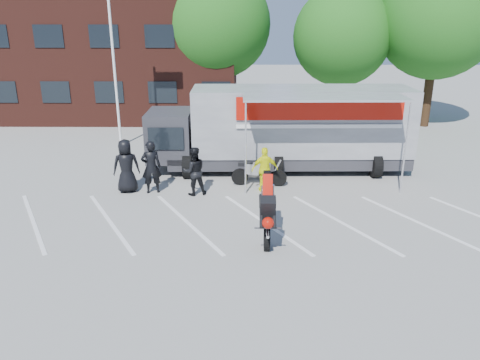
{
  "coord_description": "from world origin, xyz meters",
  "views": [
    {
      "loc": [
        -0.42,
        -12.23,
        6.06
      ],
      "look_at": [
        -0.55,
        1.26,
        1.3
      ],
      "focal_mm": 35.0,
      "sensor_mm": 36.0,
      "label": 1
    }
  ],
  "objects_px": {
    "tree_left": "(217,24)",
    "spectator_leather_b": "(151,167)",
    "tree_right": "(438,19)",
    "flagpole": "(117,39)",
    "parked_motorcycle": "(259,185)",
    "transporter_truck": "(287,169)",
    "tree_mid": "(342,37)",
    "spectator_hivis": "(265,170)",
    "stunt_bike_rider": "(266,237)",
    "spectator_leather_c": "(194,171)",
    "spectator_leather_a": "(126,166)"
  },
  "relations": [
    {
      "from": "tree_right",
      "to": "stunt_bike_rider",
      "type": "xyz_separation_m",
      "value": [
        -9.79,
        -14.54,
        -5.88
      ]
    },
    {
      "from": "parked_motorcycle",
      "to": "spectator_leather_b",
      "type": "height_order",
      "value": "spectator_leather_b"
    },
    {
      "from": "tree_left",
      "to": "spectator_hivis",
      "type": "bearing_deg",
      "value": -79.27
    },
    {
      "from": "tree_left",
      "to": "spectator_leather_c",
      "type": "distance_m",
      "value": 13.46
    },
    {
      "from": "tree_right",
      "to": "tree_left",
      "type": "bearing_deg",
      "value": 172.87
    },
    {
      "from": "stunt_bike_rider",
      "to": "tree_mid",
      "type": "bearing_deg",
      "value": 73.41
    },
    {
      "from": "tree_left",
      "to": "spectator_hivis",
      "type": "xyz_separation_m",
      "value": [
        2.32,
        -12.25,
        -4.74
      ]
    },
    {
      "from": "spectator_leather_c",
      "to": "spectator_hivis",
      "type": "height_order",
      "value": "spectator_leather_c"
    },
    {
      "from": "flagpole",
      "to": "spectator_leather_a",
      "type": "distance_m",
      "value": 7.72
    },
    {
      "from": "flagpole",
      "to": "spectator_hivis",
      "type": "xyz_separation_m",
      "value": [
        6.57,
        -6.25,
        -4.23
      ]
    },
    {
      "from": "tree_left",
      "to": "parked_motorcycle",
      "type": "bearing_deg",
      "value": -79.6
    },
    {
      "from": "spectator_hivis",
      "to": "transporter_truck",
      "type": "bearing_deg",
      "value": -120.68
    },
    {
      "from": "spectator_leather_a",
      "to": "spectator_hivis",
      "type": "distance_m",
      "value": 4.97
    },
    {
      "from": "stunt_bike_rider",
      "to": "spectator_leather_c",
      "type": "distance_m",
      "value": 4.28
    },
    {
      "from": "stunt_bike_rider",
      "to": "spectator_leather_a",
      "type": "bearing_deg",
      "value": 143.85
    },
    {
      "from": "transporter_truck",
      "to": "spectator_leather_a",
      "type": "xyz_separation_m",
      "value": [
        -6.02,
        -2.65,
        0.97
      ]
    },
    {
      "from": "flagpole",
      "to": "tree_mid",
      "type": "height_order",
      "value": "flagpole"
    },
    {
      "from": "parked_motorcycle",
      "to": "stunt_bike_rider",
      "type": "relative_size",
      "value": 0.95
    },
    {
      "from": "tree_mid",
      "to": "stunt_bike_rider",
      "type": "xyz_separation_m",
      "value": [
        -4.79,
        -15.04,
        -4.94
      ]
    },
    {
      "from": "tree_left",
      "to": "spectator_leather_b",
      "type": "distance_m",
      "value": 13.37
    },
    {
      "from": "spectator_leather_b",
      "to": "spectator_hivis",
      "type": "bearing_deg",
      "value": 167.89
    },
    {
      "from": "spectator_leather_c",
      "to": "tree_right",
      "type": "bearing_deg",
      "value": -154.29
    },
    {
      "from": "parked_motorcycle",
      "to": "spectator_hivis",
      "type": "distance_m",
      "value": 1.03
    },
    {
      "from": "tree_mid",
      "to": "spectator_leather_a",
      "type": "distance_m",
      "value": 15.42
    },
    {
      "from": "spectator_leather_a",
      "to": "tree_left",
      "type": "bearing_deg",
      "value": -117.68
    },
    {
      "from": "stunt_bike_rider",
      "to": "transporter_truck",
      "type": "bearing_deg",
      "value": 80.7
    },
    {
      "from": "flagpole",
      "to": "stunt_bike_rider",
      "type": "distance_m",
      "value": 12.97
    },
    {
      "from": "stunt_bike_rider",
      "to": "tree_right",
      "type": "bearing_deg",
      "value": 57.13
    },
    {
      "from": "tree_right",
      "to": "transporter_truck",
      "type": "bearing_deg",
      "value": -136.43
    },
    {
      "from": "spectator_hivis",
      "to": "spectator_leather_c",
      "type": "bearing_deg",
      "value": 0.14
    },
    {
      "from": "spectator_leather_b",
      "to": "spectator_leather_c",
      "type": "height_order",
      "value": "spectator_leather_b"
    },
    {
      "from": "tree_right",
      "to": "spectator_leather_b",
      "type": "xyz_separation_m",
      "value": [
        -13.74,
        -10.93,
        -4.91
      ]
    },
    {
      "from": "tree_mid",
      "to": "spectator_leather_c",
      "type": "relative_size",
      "value": 4.39
    },
    {
      "from": "flagpole",
      "to": "tree_left",
      "type": "relative_size",
      "value": 0.93
    },
    {
      "from": "tree_left",
      "to": "tree_right",
      "type": "bearing_deg",
      "value": -7.13
    },
    {
      "from": "tree_right",
      "to": "spectator_leather_a",
      "type": "height_order",
      "value": "tree_right"
    },
    {
      "from": "spectator_leather_c",
      "to": "spectator_hivis",
      "type": "distance_m",
      "value": 2.54
    },
    {
      "from": "tree_left",
      "to": "spectator_leather_c",
      "type": "height_order",
      "value": "tree_left"
    },
    {
      "from": "tree_right",
      "to": "spectator_hivis",
      "type": "relative_size",
      "value": 5.55
    },
    {
      "from": "flagpole",
      "to": "parked_motorcycle",
      "type": "distance_m",
      "value": 9.91
    },
    {
      "from": "parked_motorcycle",
      "to": "spectator_hivis",
      "type": "relative_size",
      "value": 1.29
    },
    {
      "from": "tree_right",
      "to": "spectator_leather_b",
      "type": "distance_m",
      "value": 18.23
    },
    {
      "from": "spectator_leather_a",
      "to": "spectator_hivis",
      "type": "xyz_separation_m",
      "value": [
        4.96,
        0.11,
        -0.15
      ]
    },
    {
      "from": "tree_left",
      "to": "spectator_leather_b",
      "type": "height_order",
      "value": "tree_left"
    },
    {
      "from": "flagpole",
      "to": "spectator_hivis",
      "type": "distance_m",
      "value": 10.0
    },
    {
      "from": "stunt_bike_rider",
      "to": "spectator_leather_b",
      "type": "xyz_separation_m",
      "value": [
        -3.95,
        3.61,
        0.96
      ]
    },
    {
      "from": "parked_motorcycle",
      "to": "stunt_bike_rider",
      "type": "height_order",
      "value": "stunt_bike_rider"
    },
    {
      "from": "spectator_hivis",
      "to": "tree_left",
      "type": "bearing_deg",
      "value": -87.46
    },
    {
      "from": "tree_left",
      "to": "tree_right",
      "type": "height_order",
      "value": "tree_right"
    },
    {
      "from": "tree_mid",
      "to": "tree_right",
      "type": "height_order",
      "value": "tree_right"
    }
  ]
}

